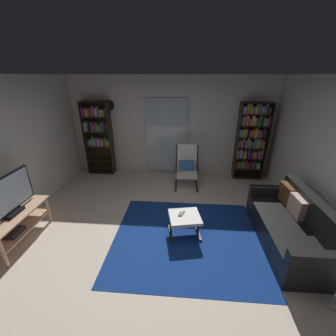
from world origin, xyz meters
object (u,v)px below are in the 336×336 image
object	(u,v)px
tv_remote	(182,213)
television	(7,197)
tv_stand	(15,224)
bookshelf_near_sofa	(251,140)
leather_sofa	(292,227)
bookshelf_near_tv	(98,133)
cell_phone	(181,214)
lounge_armchair	(187,165)
ottoman	(185,219)
wall_clock	(109,106)

from	to	relation	value
tv_remote	television	bearing A→B (deg)	-147.30
tv_stand	tv_remote	xyz separation A→B (m)	(2.71, 0.47, 0.03)
tv_stand	tv_remote	size ratio (longest dim) A/B	8.26
bookshelf_near_sofa	leather_sofa	distance (m)	2.63
bookshelf_near_tv	tv_remote	bearing A→B (deg)	-46.01
tv_remote	cell_phone	distance (m)	0.03
lounge_armchair	leather_sofa	bearing A→B (deg)	-48.61
bookshelf_near_tv	television	bearing A→B (deg)	-97.33
leather_sofa	ottoman	xyz separation A→B (m)	(-1.74, 0.06, 0.01)
bookshelf_near_sofa	tv_remote	size ratio (longest dim) A/B	13.83
bookshelf_near_sofa	cell_phone	size ratio (longest dim) A/B	14.22
wall_clock	bookshelf_near_sofa	bearing A→B (deg)	-2.50
bookshelf_near_tv	lounge_armchair	distance (m)	2.56
television	bookshelf_near_sofa	distance (m)	5.25
ottoman	tv_remote	world-z (taller)	tv_remote
television	lounge_armchair	bearing A→B (deg)	39.19
ottoman	wall_clock	bearing A→B (deg)	128.10
tv_stand	bookshelf_near_sofa	bearing A→B (deg)	32.93
bookshelf_near_sofa	lounge_armchair	world-z (taller)	bookshelf_near_sofa
television	wall_clock	size ratio (longest dim) A/B	3.57
bookshelf_near_sofa	wall_clock	world-z (taller)	wall_clock
bookshelf_near_sofa	tv_remote	distance (m)	3.01
bookshelf_near_sofa	tv_remote	xyz separation A→B (m)	(-1.70, -2.39, -0.68)
television	cell_phone	world-z (taller)	television
tv_stand	lounge_armchair	world-z (taller)	lounge_armchair
lounge_armchair	cell_phone	size ratio (longest dim) A/B	7.30
tv_remote	cell_phone	xyz separation A→B (m)	(-0.02, -0.02, -0.00)
television	wall_clock	world-z (taller)	wall_clock
bookshelf_near_tv	ottoman	bearing A→B (deg)	-46.17
television	bookshelf_near_tv	world-z (taller)	bookshelf_near_tv
leather_sofa	ottoman	size ratio (longest dim) A/B	3.08
tv_stand	bookshelf_near_tv	world-z (taller)	bookshelf_near_tv
television	tv_remote	world-z (taller)	television
bookshelf_near_tv	tv_remote	world-z (taller)	bookshelf_near_tv
tv_stand	bookshelf_near_tv	bearing A→B (deg)	82.68
bookshelf_near_tv	tv_remote	distance (m)	3.45
tv_remote	wall_clock	xyz separation A→B (m)	(-2.01, 2.56, 1.46)
television	lounge_armchair	world-z (taller)	television
leather_sofa	lounge_armchair	world-z (taller)	lounge_armchair
bookshelf_near_tv	lounge_armchair	bearing A→B (deg)	-13.96
bookshelf_near_sofa	lounge_armchair	distance (m)	1.81
bookshelf_near_tv	lounge_armchair	world-z (taller)	bookshelf_near_tv
tv_stand	wall_clock	size ratio (longest dim) A/B	4.10
tv_stand	ottoman	world-z (taller)	tv_stand
tv_stand	leather_sofa	world-z (taller)	leather_sofa
bookshelf_near_sofa	wall_clock	xyz separation A→B (m)	(-3.71, 0.16, 0.79)
cell_phone	television	bearing A→B (deg)	-156.01
lounge_armchair	cell_phone	bearing A→B (deg)	-92.97
television	lounge_armchair	distance (m)	3.60
tv_stand	cell_phone	world-z (taller)	tv_stand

